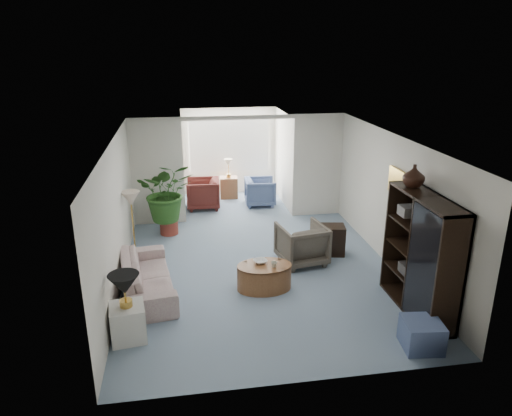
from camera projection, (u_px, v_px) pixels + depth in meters
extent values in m
plane|color=#8397AD|center=(261.00, 274.00, 8.83)|extent=(6.00, 6.00, 0.00)
plane|color=#8397AD|center=(235.00, 204.00, 12.65)|extent=(2.60, 2.60, 0.00)
cube|color=white|center=(157.00, 172.00, 10.93)|extent=(1.20, 0.12, 2.50)
cube|color=white|center=(318.00, 166.00, 11.51)|extent=(1.20, 0.12, 2.50)
cube|color=white|center=(239.00, 118.00, 10.82)|extent=(2.60, 0.12, 0.10)
cube|color=white|center=(229.00, 144.00, 13.20)|extent=(2.20, 0.02, 1.50)
cube|color=white|center=(229.00, 144.00, 13.17)|extent=(2.20, 0.02, 1.50)
cube|color=#B9A994|center=(397.00, 182.00, 8.56)|extent=(0.04, 0.50, 0.40)
imported|color=beige|center=(147.00, 276.00, 8.12)|extent=(1.07, 2.14, 0.60)
cube|color=silver|center=(128.00, 323.00, 6.84)|extent=(0.54, 0.54, 0.53)
cone|color=black|center=(124.00, 284.00, 6.64)|extent=(0.44, 0.44, 0.30)
cone|color=beige|center=(131.00, 199.00, 9.09)|extent=(0.36, 0.36, 0.28)
cylinder|color=brown|center=(264.00, 277.00, 8.26)|extent=(1.17, 1.17, 0.45)
imported|color=silver|center=(260.00, 261.00, 8.26)|extent=(0.28, 0.28, 0.06)
imported|color=#BBBAA4|center=(274.00, 264.00, 8.10)|extent=(0.13, 0.13, 0.10)
imported|color=#655E50|center=(302.00, 244.00, 9.19)|extent=(0.98, 1.00, 0.79)
cube|color=black|center=(332.00, 240.00, 9.61)|extent=(0.57, 0.48, 0.60)
cube|color=black|center=(421.00, 255.00, 7.37)|extent=(0.46, 1.72, 1.91)
imported|color=black|center=(414.00, 176.00, 7.46)|extent=(0.34, 0.34, 0.36)
cube|color=slate|center=(422.00, 334.00, 6.66)|extent=(0.58, 0.58, 0.41)
cylinder|color=maroon|center=(169.00, 227.00, 10.67)|extent=(0.40, 0.40, 0.32)
imported|color=#2A591E|center=(167.00, 192.00, 10.40)|extent=(1.20, 1.04, 1.34)
imported|color=slate|center=(260.00, 192.00, 12.52)|extent=(0.83, 0.81, 0.71)
imported|color=#5A221F|center=(203.00, 194.00, 12.28)|extent=(0.89, 0.87, 0.77)
cube|color=brown|center=(229.00, 187.00, 13.12)|extent=(0.50, 0.40, 0.58)
cube|color=#302D2B|center=(410.00, 268.00, 7.65)|extent=(0.30, 0.26, 0.16)
cube|color=#5C5A57|center=(410.00, 211.00, 7.56)|extent=(0.30, 0.26, 0.16)
cube|color=black|center=(436.00, 229.00, 6.81)|extent=(0.30, 0.26, 0.16)
cube|color=#292724|center=(431.00, 288.00, 7.03)|extent=(0.30, 0.26, 0.16)
cube|color=#3E3C39|center=(425.00, 252.00, 7.15)|extent=(0.30, 0.26, 0.16)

